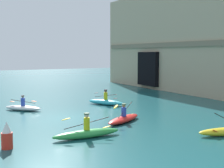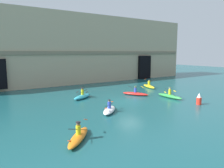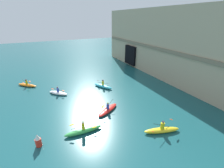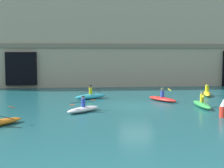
{
  "view_description": "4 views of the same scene",
  "coord_description": "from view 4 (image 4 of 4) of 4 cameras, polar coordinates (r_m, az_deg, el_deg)",
  "views": [
    {
      "loc": [
        18.53,
        -7.21,
        4.13
      ],
      "look_at": [
        -0.02,
        2.94,
        2.04
      ],
      "focal_mm": 50.0,
      "sensor_mm": 36.0,
      "label": 1
    },
    {
      "loc": [
        -14.24,
        -17.34,
        5.14
      ],
      "look_at": [
        0.42,
        3.97,
        1.35
      ],
      "focal_mm": 35.0,
      "sensor_mm": 36.0,
      "label": 2
    },
    {
      "loc": [
        15.68,
        -3.47,
        9.66
      ],
      "look_at": [
        0.28,
        3.96,
        2.09
      ],
      "focal_mm": 24.0,
      "sensor_mm": 36.0,
      "label": 3
    },
    {
      "loc": [
        -4.12,
        -23.62,
        3.95
      ],
      "look_at": [
        -1.79,
        0.89,
        1.64
      ],
      "focal_mm": 50.0,
      "sensor_mm": 36.0,
      "label": 4
    }
  ],
  "objects": [
    {
      "name": "kayak_white",
      "position": [
        21.77,
        -5.28,
        -4.54
      ],
      "size": [
        2.62,
        2.6,
        1.11
      ],
      "rotation": [
        0.0,
        0.0,
        0.78
      ],
      "color": "white",
      "rests_on": "ground"
    },
    {
      "name": "kayak_red",
      "position": [
        27.04,
        9.17,
        -2.65
      ],
      "size": [
        2.28,
        3.2,
        1.18
      ],
      "rotation": [
        0.0,
        0.0,
        5.22
      ],
      "color": "red",
      "rests_on": "ground"
    },
    {
      "name": "kayak_cyan",
      "position": [
        28.09,
        -3.94,
        -2.21
      ],
      "size": [
        3.11,
        2.3,
        1.25
      ],
      "rotation": [
        0.0,
        0.0,
        0.55
      ],
      "color": "#33B2C6",
      "rests_on": "ground"
    },
    {
      "name": "marker_buoy",
      "position": [
        21.02,
        19.69,
        -4.28
      ],
      "size": [
        0.49,
        0.49,
        1.19
      ],
      "color": "red",
      "rests_on": "ground"
    },
    {
      "name": "cliff_bluff",
      "position": [
        41.23,
        2.76,
        7.65
      ],
      "size": [
        45.46,
        6.58,
        11.25
      ],
      "color": "tan",
      "rests_on": "ground"
    },
    {
      "name": "kayak_yellow",
      "position": [
        31.59,
        16.97,
        -1.58
      ],
      "size": [
        1.63,
        3.36,
        1.29
      ],
      "rotation": [
        0.0,
        0.0,
        1.26
      ],
      "color": "yellow",
      "rests_on": "ground"
    },
    {
      "name": "ground_plane",
      "position": [
        24.3,
        4.43,
        -4.02
      ],
      "size": [
        120.0,
        120.0,
        0.0
      ],
      "primitive_type": "plane",
      "color": "#195156"
    },
    {
      "name": "kayak_green",
      "position": [
        24.5,
        16.11,
        -3.54
      ],
      "size": [
        0.93,
        3.5,
        1.23
      ],
      "rotation": [
        0.0,
        0.0,
        4.68
      ],
      "color": "green",
      "rests_on": "ground"
    }
  ]
}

